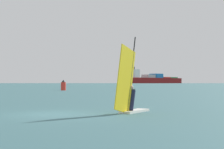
# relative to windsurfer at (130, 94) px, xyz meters

# --- Properties ---
(ground_plane) EXTENTS (4000.00, 4000.00, 0.00)m
(ground_plane) POSITION_rel_windsurfer_xyz_m (-3.45, -1.54, -0.97)
(ground_plane) COLOR #386066
(windsurfer) EXTENTS (1.33, 3.15, 4.03)m
(windsurfer) POSITION_rel_windsurfer_xyz_m (0.00, 0.00, 0.00)
(windsurfer) COLOR white
(windsurfer) RESTS_ON ground_plane
(cargo_ship) EXTENTS (127.04, 171.59, 38.00)m
(cargo_ship) POSITION_rel_windsurfer_xyz_m (-89.74, 806.93, 8.70)
(cargo_ship) COLOR maroon
(cargo_ship) RESTS_ON ground_plane
(channel_buoy) EXTENTS (1.00, 1.00, 2.14)m
(channel_buoy) POSITION_rel_windsurfer_xyz_m (-22.04, 46.61, -0.01)
(channel_buoy) COLOR red
(channel_buoy) RESTS_ON ground_plane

